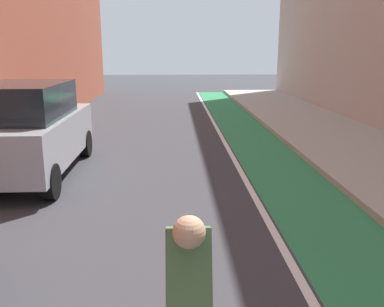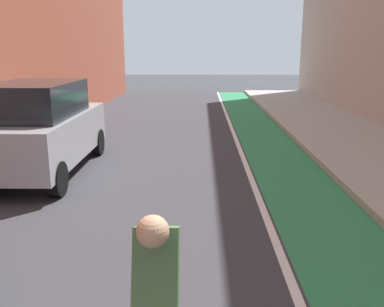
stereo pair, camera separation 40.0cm
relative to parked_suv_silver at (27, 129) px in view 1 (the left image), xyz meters
name	(u,v)px [view 1 (the left image)]	position (x,y,z in m)	size (l,w,h in m)	color
ground_plane	(147,206)	(2.60, -1.94, -1.02)	(79.39, 79.39, 0.00)	#38383D
bike_lane_paint	(281,172)	(5.45, 0.06, -1.01)	(1.60, 36.09, 0.00)	#2D8451
lane_divider_stripe	(241,172)	(4.55, 0.06, -1.01)	(0.12, 36.09, 0.00)	white
parked_suv_silver	(27,129)	(0.00, 0.00, 0.00)	(1.94, 4.28, 1.98)	#9EA0A8
cyclist_trailing	(188,301)	(3.18, -6.06, -0.17)	(0.48, 1.67, 1.59)	black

